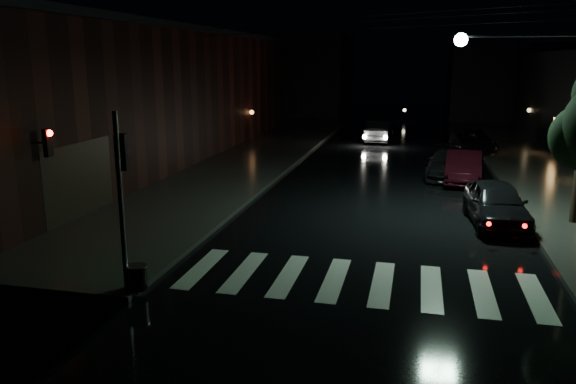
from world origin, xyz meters
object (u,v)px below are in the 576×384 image
Objects in this scene: parked_car_a at (496,203)px; parked_car_b at (463,166)px; parked_car_c at (449,163)px; parked_car_d at (473,141)px; oncoming_car at (379,131)px.

parked_car_b is at bearing 90.43° from parked_car_a.
parked_car_b is 0.94× the size of parked_car_c.
parked_car_b reaches higher than parked_car_c.
parked_car_d is (0.62, 16.20, -0.08)m from parked_car_a.
parked_car_c is 0.98× the size of parked_car_d.
parked_car_b is 9.37m from parked_car_d.
parked_car_b is at bearing 112.76° from oncoming_car.
parked_car_a is 16.21m from parked_car_d.
oncoming_car reaches higher than parked_car_c.
oncoming_car is (-4.09, 11.34, 0.06)m from parked_car_c.
parked_car_c is at bearing 111.78° from oncoming_car.
parked_car_a is at bearing 107.30° from oncoming_car.
parked_car_c is at bearing 125.35° from parked_car_b.
parked_car_d is at bearing 86.55° from parked_car_b.
parked_car_a reaches higher than parked_car_c.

